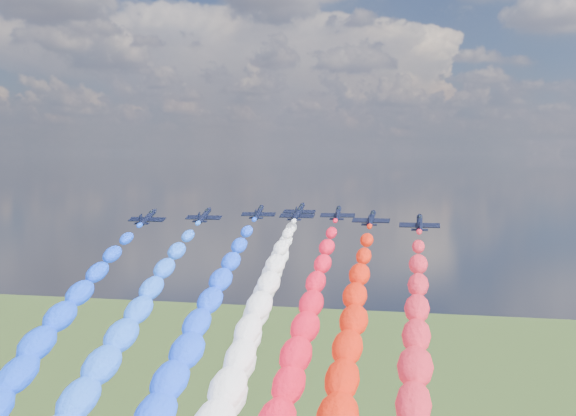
# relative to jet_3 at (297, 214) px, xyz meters

# --- Properties ---
(jet_0) EXTENTS (8.52, 11.57, 5.39)m
(jet_0) POSITION_rel_jet_3_xyz_m (-31.72, -15.72, 0.00)
(jet_0) COLOR black
(trail_0) EXTENTS (7.09, 96.53, 45.30)m
(trail_0) POSITION_rel_jet_3_xyz_m (-31.72, -65.01, -20.39)
(trail_0) COLOR #1245FF
(jet_1) EXTENTS (8.67, 11.68, 5.39)m
(jet_1) POSITION_rel_jet_3_xyz_m (-20.61, -8.64, 0.00)
(jet_1) COLOR black
(trail_1) EXTENTS (7.09, 96.53, 45.30)m
(trail_1) POSITION_rel_jet_3_xyz_m (-20.61, -57.94, -20.39)
(trail_1) COLOR #2162FF
(jet_2) EXTENTS (8.96, 11.88, 5.39)m
(jet_2) POSITION_rel_jet_3_xyz_m (-10.16, 2.32, 0.00)
(jet_2) COLOR black
(trail_2) EXTENTS (7.09, 96.53, 45.30)m
(trail_2) POSITION_rel_jet_3_xyz_m (-10.16, -46.98, -20.39)
(trail_2) COLOR #1545FF
(jet_3) EXTENTS (8.81, 11.78, 5.39)m
(jet_3) POSITION_rel_jet_3_xyz_m (0.00, 0.00, 0.00)
(jet_3) COLOR black
(trail_3) EXTENTS (7.09, 96.53, 45.30)m
(trail_3) POSITION_rel_jet_3_xyz_m (0.00, -49.29, -20.39)
(trail_3) COLOR white
(jet_4) EXTENTS (8.68, 11.68, 5.39)m
(jet_4) POSITION_rel_jet_3_xyz_m (-1.67, 11.99, 0.00)
(jet_4) COLOR black
(trail_4) EXTENTS (7.09, 96.53, 45.30)m
(trail_4) POSITION_rel_jet_3_xyz_m (-1.67, -37.31, -20.39)
(trail_4) COLOR white
(jet_5) EXTENTS (8.93, 11.86, 5.39)m
(jet_5) POSITION_rel_jet_3_xyz_m (9.35, 3.31, 0.00)
(jet_5) COLOR black
(trail_5) EXTENTS (7.09, 96.53, 45.30)m
(trail_5) POSITION_rel_jet_3_xyz_m (9.35, -45.98, -20.39)
(trail_5) COLOR red
(jet_6) EXTENTS (8.88, 11.83, 5.39)m
(jet_6) POSITION_rel_jet_3_xyz_m (18.37, -8.19, 0.00)
(jet_6) COLOR black
(trail_6) EXTENTS (7.09, 96.53, 45.30)m
(trail_6) POSITION_rel_jet_3_xyz_m (18.37, -57.48, -20.39)
(trail_6) COLOR red
(jet_7) EXTENTS (8.49, 11.55, 5.39)m
(jet_7) POSITION_rel_jet_3_xyz_m (29.10, -16.50, 0.00)
(jet_7) COLOR black
(trail_7) EXTENTS (7.09, 96.53, 45.30)m
(trail_7) POSITION_rel_jet_3_xyz_m (29.10, -65.79, -20.39)
(trail_7) COLOR red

